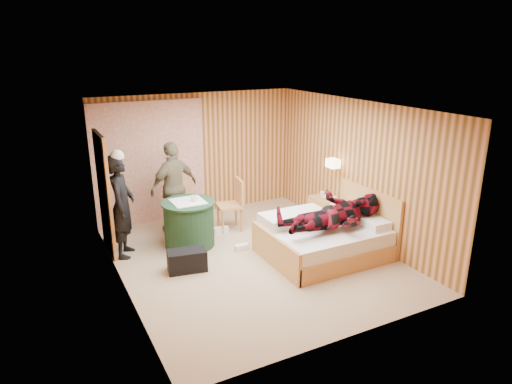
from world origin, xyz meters
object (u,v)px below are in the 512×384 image
wall_lamp (333,163)px  round_table (189,223)px  chair_near (234,200)px  duffel_bag (187,260)px  chair_far (177,204)px  man_at_table (174,187)px  nightstand (325,212)px  woman_standing (122,206)px  man_on_bed (335,206)px  bed (324,238)px

wall_lamp → round_table: bearing=169.6°
chair_near → duffel_bag: (-1.38, -1.23, -0.41)m
chair_far → man_at_table: man_at_table is taller
nightstand → woman_standing: size_ratio=0.35×
duffel_bag → nightstand: bearing=19.9°
wall_lamp → nightstand: bearing=110.8°
round_table → chair_near: chair_near is taller
man_on_bed → duffel_bag: bearing=162.1°
chair_near → duffel_bag: chair_near is taller
duffel_bag → man_on_bed: 2.50m
round_table → chair_near: bearing=18.5°
woman_standing → man_on_bed: man_on_bed is taller
nightstand → man_at_table: bearing=156.3°
woman_standing → duffel_bag: bearing=-122.3°
duffel_bag → bed: bearing=-2.5°
round_table → duffel_bag: 0.99m
round_table → chair_near: 1.09m
chair_far → duffel_bag: size_ratio=1.55×
duffel_bag → man_at_table: (0.36, 1.67, 0.69)m
wall_lamp → man_at_table: (-2.68, 1.27, -0.44)m
bed → duffel_bag: 2.30m
wall_lamp → bed: size_ratio=0.13×
duffel_bag → man_on_bed: man_on_bed is taller
chair_far → man_at_table: (-0.02, 0.05, 0.32)m
round_table → duffel_bag: (-0.36, -0.89, -0.25)m
wall_lamp → chair_near: 1.99m
nightstand → man_on_bed: size_ratio=0.35×
nightstand → wall_lamp: bearing=-69.2°
man_at_table → duffel_bag: bearing=59.2°
chair_far → man_on_bed: 3.04m
chair_far → man_at_table: 0.33m
nightstand → duffel_bag: bearing=-170.3°
round_table → wall_lamp: bearing=-10.4°
woman_standing → man_on_bed: 3.48m
bed → round_table: bed is taller
chair_near → man_on_bed: 2.19m
duffel_bag → chair_far: bearing=87.1°
woman_standing → round_table: bearing=-74.8°
wall_lamp → chair_near: size_ratio=0.26×
woman_standing → man_at_table: woman_standing is taller
wall_lamp → chair_far: 3.02m
wall_lamp → round_table: wall_lamp is taller
wall_lamp → man_at_table: bearing=154.6°
round_table → woman_standing: woman_standing is taller
woman_standing → chair_near: bearing=-62.3°
wall_lamp → bed: wall_lamp is taller
bed → chair_far: bed is taller
man_at_table → man_on_bed: 3.07m
chair_far → man_at_table: bearing=124.2°
chair_near → man_at_table: bearing=-104.1°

